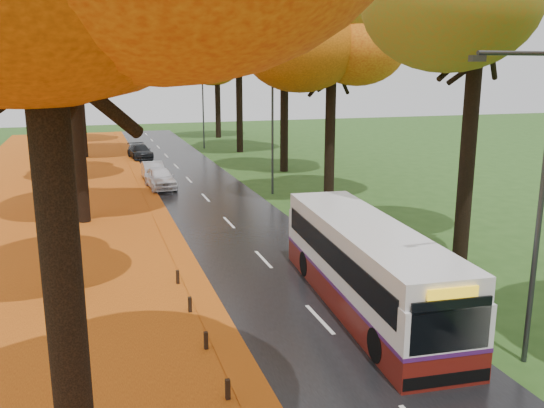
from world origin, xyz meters
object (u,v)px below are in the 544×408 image
car_dark (140,151)px  car_white (160,178)px  bus (366,264)px  streetlamp_far (200,99)px  car_silver (153,171)px  streetlamp_near (534,188)px  streetlamp_mid (268,117)px

car_dark → car_white: bearing=-96.3°
bus → car_dark: size_ratio=2.58×
car_dark → streetlamp_far: bearing=30.8°
car_white → car_silver: size_ratio=1.04×
streetlamp_near → bus: (-2.16, 4.51, -3.24)m
car_dark → car_silver: bearing=-96.9°
car_silver → car_dark: bearing=88.7°
streetlamp_mid → car_silver: bearing=134.1°
bus → car_white: bearing=105.1°
streetlamp_far → bus: (-2.16, -39.49, -3.24)m
streetlamp_near → bus: 5.96m
streetlamp_far → car_dark: (-6.27, -4.83, -4.08)m
bus → car_silver: (-4.14, 23.99, -0.80)m
streetlamp_far → car_white: 19.71m
bus → car_white: bus is taller
streetlamp_far → car_white: size_ratio=2.00×
streetlamp_far → car_silver: 17.21m
streetlamp_far → car_dark: streetlamp_far is taller
bus → car_silver: bus is taller
car_silver → car_dark: size_ratio=0.94×
streetlamp_mid → car_dark: bearing=110.1°
streetlamp_near → bus: streetlamp_near is taller
streetlamp_near → car_white: (-6.16, 25.71, -3.99)m
car_dark → streetlamp_mid: bearing=-76.7°
streetlamp_near → streetlamp_far: bearing=90.0°
car_white → car_dark: 13.46m
car_white → car_dark: (-0.11, 13.46, -0.09)m
car_white → car_silver: (-0.14, 2.79, -0.05)m
car_silver → streetlamp_near: bearing=-78.8°
streetlamp_mid → car_dark: (-6.27, 17.17, -4.08)m
streetlamp_near → streetlamp_far: same height
streetlamp_near → streetlamp_mid: 22.00m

